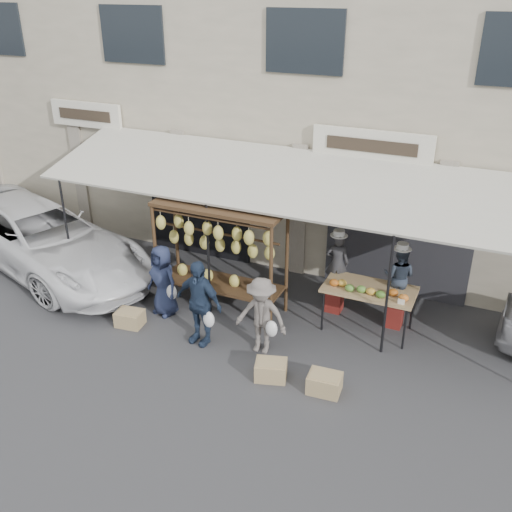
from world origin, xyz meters
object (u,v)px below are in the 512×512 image
(crate_near_a, at_px, (271,370))
(customer_left, at_px, (163,280))
(van, at_px, (35,221))
(crate_near_b, at_px, (324,383))
(vendor_left, at_px, (337,263))
(produce_table, at_px, (369,290))
(crate_far, at_px, (130,318))
(customer_right, at_px, (261,316))
(vendor_right, at_px, (399,277))
(banana_rack, at_px, (219,238))
(customer_mid, at_px, (199,302))

(crate_near_a, bearing_deg, customer_left, 158.93)
(crate_near_a, relative_size, van, 0.11)
(crate_near_b, bearing_deg, vendor_left, 103.67)
(produce_table, xyz_separation_m, customer_left, (-3.85, -1.01, -0.14))
(crate_far, bearing_deg, produce_table, 21.78)
(produce_table, height_order, crate_far, produce_table)
(customer_left, bearing_deg, produce_table, 30.53)
(customer_right, xyz_separation_m, van, (-6.29, 1.22, 0.30))
(vendor_right, xyz_separation_m, customer_right, (-2.01, -1.83, -0.33))
(crate_near_a, bearing_deg, banana_rack, 137.34)
(banana_rack, distance_m, customer_left, 1.40)
(vendor_right, height_order, van, van)
(vendor_left, xyz_separation_m, customer_right, (-0.79, -1.90, -0.34))
(vendor_left, relative_size, customer_mid, 0.76)
(customer_left, height_order, crate_near_b, customer_left)
(customer_right, relative_size, crate_near_b, 2.75)
(vendor_right, height_order, crate_near_a, vendor_right)
(vendor_right, distance_m, customer_left, 4.55)
(produce_table, bearing_deg, customer_right, -137.65)
(banana_rack, bearing_deg, crate_far, -135.54)
(vendor_left, bearing_deg, customer_right, 54.66)
(van, bearing_deg, crate_near_a, -87.29)
(banana_rack, relative_size, vendor_right, 2.13)
(customer_left, xyz_separation_m, van, (-3.99, 0.81, 0.29))
(banana_rack, height_order, crate_near_b, banana_rack)
(crate_near_b, xyz_separation_m, crate_far, (-4.07, 0.36, -0.01))
(produce_table, relative_size, customer_left, 1.16)
(vendor_right, distance_m, van, 8.32)
(crate_near_a, distance_m, crate_near_b, 0.93)
(produce_table, distance_m, crate_near_a, 2.45)
(banana_rack, xyz_separation_m, crate_near_a, (1.82, -1.68, -1.41))
(vendor_left, relative_size, customer_left, 0.85)
(customer_left, relative_size, customer_right, 1.00)
(customer_left, bearing_deg, vendor_left, 41.66)
(crate_near_a, bearing_deg, van, 164.50)
(vendor_left, height_order, crate_far, vendor_left)
(customer_mid, relative_size, crate_near_a, 3.16)
(van, bearing_deg, crate_near_b, -85.27)
(customer_left, distance_m, crate_far, 0.97)
(crate_far, bearing_deg, van, 157.69)
(vendor_left, distance_m, crate_near_a, 2.73)
(crate_near_b, xyz_separation_m, van, (-7.69, 1.84, 0.87))
(crate_near_a, distance_m, crate_far, 3.16)
(vendor_right, bearing_deg, produce_table, 44.62)
(vendor_right, height_order, customer_right, vendor_right)
(customer_mid, distance_m, crate_near_b, 2.68)
(vendor_right, bearing_deg, customer_right, 44.78)
(van, bearing_deg, banana_rack, -74.07)
(crate_near_a, height_order, van, van)
(produce_table, bearing_deg, crate_far, -158.22)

